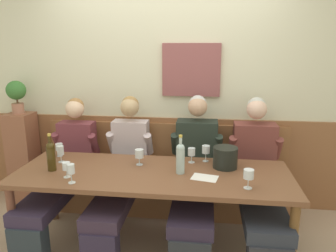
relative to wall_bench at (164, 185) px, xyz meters
The scene contains 22 objects.
room_wall_back 1.15m from the wall_bench, 89.48° to the left, with size 6.80×0.12×2.80m.
wood_wainscot_panel 0.30m from the wall_bench, 90.00° to the left, with size 6.80×0.03×1.00m, color brown.
wall_bench is the anchor object (origin of this frame).
dining_table 0.79m from the wall_bench, 90.00° to the right, with size 2.36×0.83×0.72m.
person_left_seat 1.07m from the wall_bench, 157.63° to the right, with size 0.48×1.27×1.23m.
person_right_seat 0.61m from the wall_bench, 132.19° to the right, with size 0.48×1.27×1.27m.
person_center_right_seat 0.61m from the wall_bench, 45.18° to the right, with size 0.52×1.28×1.29m.
person_center_left_seat 1.06m from the wall_bench, 20.98° to the right, with size 0.52×1.28×1.28m.
ice_bucket 0.97m from the wall_bench, 39.30° to the right, with size 0.22×0.22×0.19m, color black.
wine_bottle_clear_water 1.30m from the wall_bench, 138.73° to the right, with size 0.07×0.07×0.33m.
wine_bottle_amber_mid 0.93m from the wall_bench, 70.82° to the right, with size 0.07×0.07×0.34m.
wine_glass_by_bottle 1.18m from the wall_bench, 157.31° to the right, with size 0.07×0.07×0.13m.
wine_glass_near_bucket 1.24m from the wall_bench, 127.34° to the right, with size 0.06×0.06×0.13m.
wine_glass_center_front 0.78m from the wall_bench, 105.19° to the right, with size 0.08×0.08×0.15m.
wine_glass_left_end 1.33m from the wall_bench, 49.98° to the right, with size 0.08×0.08×0.15m.
wine_glass_right_end 0.75m from the wall_bench, 52.73° to the right, with size 0.07×0.07×0.14m.
wine_glass_mid_left 0.80m from the wall_bench, 39.73° to the right, with size 0.07×0.07×0.15m.
wine_glass_center_rear 1.18m from the wall_bench, 147.43° to the right, with size 0.06×0.06×0.16m.
wine_glass_mid_right 1.28m from the wall_bench, 120.87° to the right, with size 0.06×0.06×0.16m.
tasting_sheet_left_guest 0.99m from the wall_bench, 59.65° to the right, with size 0.21×0.15×0.00m, color white.
corner_pedestal 1.65m from the wall_bench, behind, with size 0.28×0.28×1.04m, color brown.
potted_plant 1.90m from the wall_bench, behind, with size 0.21×0.21×0.37m.
Camera 1 is at (0.45, -2.43, 1.79)m, focal length 34.68 mm.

